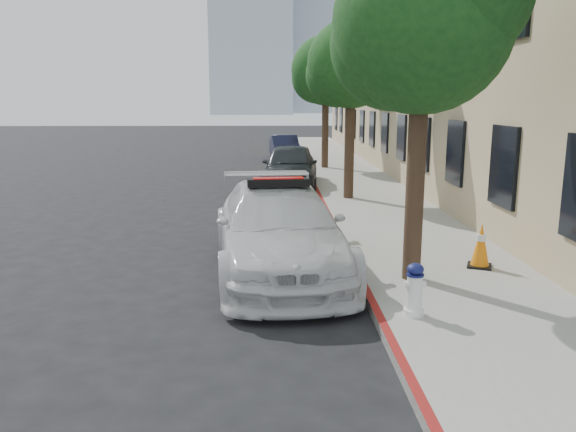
% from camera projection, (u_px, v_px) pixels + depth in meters
% --- Properties ---
extents(ground, '(120.00, 120.00, 0.00)m').
position_uv_depth(ground, '(244.00, 256.00, 11.35)').
color(ground, black).
rests_on(ground, ground).
extents(sidewalk, '(3.20, 50.00, 0.15)m').
position_uv_depth(sidewalk, '(353.00, 181.00, 21.22)').
color(sidewalk, gray).
rests_on(sidewalk, ground).
extents(curb_strip, '(0.12, 50.00, 0.15)m').
position_uv_depth(curb_strip, '(312.00, 182.00, 21.18)').
color(curb_strip, maroon).
rests_on(curb_strip, ground).
extents(building, '(8.00, 36.00, 10.00)m').
position_uv_depth(building, '(463.00, 57.00, 25.26)').
color(building, tan).
rests_on(building, ground).
extents(tower_right, '(14.00, 14.00, 44.00)m').
position_uv_depth(tower_right, '(306.00, 23.00, 139.31)').
color(tower_right, '#9EA8B7').
rests_on(tower_right, ground).
extents(tree_near, '(2.92, 2.82, 5.62)m').
position_uv_depth(tree_near, '(425.00, 21.00, 8.59)').
color(tree_near, black).
rests_on(tree_near, sidewalk).
extents(tree_mid, '(2.77, 2.64, 5.43)m').
position_uv_depth(tree_mid, '(352.00, 63.00, 16.44)').
color(tree_mid, black).
rests_on(tree_mid, sidewalk).
extents(tree_far, '(3.10, 3.00, 5.81)m').
position_uv_depth(tree_far, '(327.00, 70.00, 24.23)').
color(tree_far, black).
rests_on(tree_far, sidewalk).
extents(police_car, '(2.73, 5.65, 1.73)m').
position_uv_depth(police_car, '(278.00, 229.00, 10.17)').
color(police_car, silver).
rests_on(police_car, ground).
extents(parked_car_mid, '(2.22, 4.78, 1.58)m').
position_uv_depth(parked_car_mid, '(290.00, 167.00, 19.81)').
color(parked_car_mid, '#22262A').
rests_on(parked_car_mid, ground).
extents(parked_car_far, '(1.67, 3.99, 1.28)m').
position_uv_depth(parked_car_far, '(284.00, 147.00, 29.73)').
color(parked_car_far, black).
rests_on(parked_car_far, ground).
extents(fire_hydrant, '(0.31, 0.29, 0.74)m').
position_uv_depth(fire_hydrant, '(415.00, 290.00, 7.75)').
color(fire_hydrant, white).
rests_on(fire_hydrant, sidewalk).
extents(traffic_cone, '(0.54, 0.54, 0.79)m').
position_uv_depth(traffic_cone, '(481.00, 246.00, 10.00)').
color(traffic_cone, black).
rests_on(traffic_cone, sidewalk).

